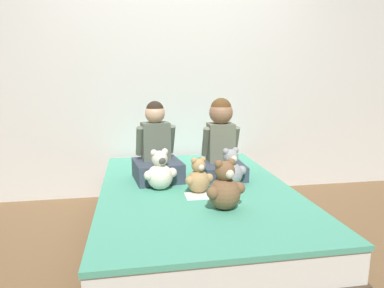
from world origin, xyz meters
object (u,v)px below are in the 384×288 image
Objects in this scene: bed at (196,214)px; teddy_bear_held_by_right_child at (230,170)px; teddy_bear_between_children at (199,178)px; teddy_bear_at_foot_of_bed at (225,188)px; child_on_right at (221,144)px; teddy_bear_held_by_left_child at (160,172)px; child_on_left at (157,152)px; sign_card at (201,196)px.

bed is 0.41m from teddy_bear_held_by_right_child.
teddy_bear_between_children is at bearing -171.19° from teddy_bear_held_by_right_child.
teddy_bear_held_by_right_child is at bearing 52.24° from teddy_bear_at_foot_of_bed.
bed is at bearing 71.30° from teddy_bear_between_children.
teddy_bear_between_children is 0.81× the size of teddy_bear_at_foot_of_bed.
child_on_right reaches higher than teddy_bear_between_children.
teddy_bear_held_by_left_child reaches higher than teddy_bear_held_by_right_child.
sign_card is (0.26, -0.44, -0.21)m from child_on_left.
teddy_bear_between_children is 1.18× the size of sign_card.
child_on_right reaches higher than teddy_bear_held_by_left_child.
sign_card is (-0.25, -0.17, -0.12)m from teddy_bear_held_by_right_child.
child_on_right is 2.93× the size of sign_card.
teddy_bear_between_children is (-0.25, -0.37, -0.15)m from child_on_right.
sign_card is at bearing -102.58° from teddy_bear_between_children.
teddy_bear_at_foot_of_bed reaches higher than bed.
child_on_right is 2.14× the size of teddy_bear_held_by_left_child.
child_on_right is 0.72m from teddy_bear_at_foot_of_bed.
bed is 0.42m from teddy_bear_held_by_left_child.
child_on_right is at bearing 46.35° from bed.
child_on_right is (0.51, 0.01, 0.04)m from child_on_left.
child_on_right reaches higher than teddy_bear_held_by_right_child.
teddy_bear_held_by_left_child is 0.51m from teddy_bear_held_by_right_child.
child_on_right is at bearing 61.02° from sign_card.
child_on_left reaches higher than teddy_bear_at_foot_of_bed.
child_on_left reaches higher than teddy_bear_held_by_left_child.
teddy_bear_held_by_left_child is 0.34m from sign_card.
teddy_bear_held_by_left_child reaches higher than teddy_bear_between_children.
bed is at bearing -51.95° from child_on_left.
bed is 0.55m from child_on_left.
child_on_right is at bearing 60.05° from teddy_bear_at_foot_of_bed.
teddy_bear_at_foot_of_bed is at bearing -123.24° from teddy_bear_held_by_right_child.
child_on_right is 2.01× the size of teddy_bear_at_foot_of_bed.
child_on_left is at bearing 108.81° from teddy_bear_between_children.
teddy_bear_held_by_left_child reaches higher than sign_card.
teddy_bear_between_children is at bearing -92.26° from bed.
teddy_bear_held_by_right_child is 0.92× the size of teddy_bear_at_foot_of_bed.
bed is 6.99× the size of teddy_bear_held_by_left_child.
child_on_left is at bearing 120.99° from sign_card.
teddy_bear_between_children is 0.33m from teddy_bear_at_foot_of_bed.
teddy_bear_between_children is at bearing 93.86° from sign_card.
teddy_bear_held_by_right_child is (0.51, -0.26, -0.10)m from child_on_left.
teddy_bear_at_foot_of_bed reaches higher than teddy_bear_held_by_left_child.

